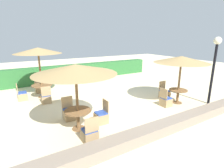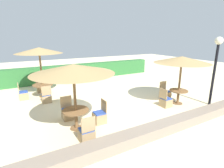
% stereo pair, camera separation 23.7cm
% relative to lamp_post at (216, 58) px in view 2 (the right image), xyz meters
% --- Properties ---
extents(ground_plane, '(40.00, 40.00, 0.00)m').
position_rel_lamp_post_xyz_m(ground_plane, '(-3.98, 2.37, -2.35)').
color(ground_plane, beige).
extents(hedge_row, '(13.00, 0.70, 1.22)m').
position_rel_lamp_post_xyz_m(hedge_row, '(-3.98, 8.50, -1.74)').
color(hedge_row, '#2D6B33').
rests_on(hedge_row, ground_plane).
extents(stone_border, '(10.00, 0.56, 0.37)m').
position_rel_lamp_post_xyz_m(stone_border, '(-3.98, -0.80, -2.17)').
color(stone_border, gray).
rests_on(stone_border, ground_plane).
extents(lamp_post, '(0.36, 0.36, 3.32)m').
position_rel_lamp_post_xyz_m(lamp_post, '(0.00, 0.00, 0.00)').
color(lamp_post, black).
rests_on(lamp_post, ground_plane).
extents(parasol_back_left, '(2.48, 2.48, 2.77)m').
position_rel_lamp_post_xyz_m(parasol_back_left, '(-7.11, 5.40, 0.24)').
color(parasol_back_left, brown).
rests_on(parasol_back_left, ground_plane).
extents(round_table_back_left, '(1.10, 1.10, 0.72)m').
position_rel_lamp_post_xyz_m(round_table_back_left, '(-7.11, 5.40, -1.78)').
color(round_table_back_left, brown).
rests_on(round_table_back_left, ground_plane).
extents(patio_chair_back_left_west, '(0.46, 0.46, 0.93)m').
position_rel_lamp_post_xyz_m(patio_chair_back_left_west, '(-8.15, 5.44, -2.09)').
color(patio_chair_back_left_west, tan).
rests_on(patio_chair_back_left_west, ground_plane).
extents(patio_chair_back_left_north, '(0.46, 0.46, 0.93)m').
position_rel_lamp_post_xyz_m(patio_chair_back_left_north, '(-7.11, 6.45, -2.09)').
color(patio_chair_back_left_north, tan).
rests_on(patio_chair_back_left_north, ground_plane).
extents(patio_chair_back_left_south, '(0.46, 0.46, 0.93)m').
position_rel_lamp_post_xyz_m(patio_chair_back_left_south, '(-7.12, 4.34, -2.09)').
color(patio_chair_back_left_south, tan).
rests_on(patio_chair_back_left_south, ground_plane).
extents(parasol_front_right, '(2.66, 2.66, 2.41)m').
position_rel_lamp_post_xyz_m(parasol_front_right, '(-1.30, 0.88, -0.11)').
color(parasol_front_right, brown).
rests_on(parasol_front_right, ground_plane).
extents(round_table_front_right, '(0.90, 0.90, 0.71)m').
position_rel_lamp_post_xyz_m(round_table_front_right, '(-1.30, 0.88, -1.83)').
color(round_table_front_right, brown).
rests_on(round_table_front_right, ground_plane).
extents(patio_chair_front_right_north, '(0.46, 0.46, 0.93)m').
position_rel_lamp_post_xyz_m(patio_chair_front_right_north, '(-1.30, 1.77, -2.09)').
color(patio_chair_front_right_north, tan).
rests_on(patio_chair_front_right_north, ground_plane).
extents(patio_chair_front_right_west, '(0.46, 0.46, 0.93)m').
position_rel_lamp_post_xyz_m(patio_chair_front_right_west, '(-2.16, 0.89, -2.09)').
color(patio_chair_front_right_west, tan).
rests_on(patio_chair_front_right_west, ground_plane).
extents(parasol_front_left, '(2.87, 2.87, 2.42)m').
position_rel_lamp_post_xyz_m(parasol_front_left, '(-6.62, 0.98, -0.10)').
color(parasol_front_left, brown).
rests_on(parasol_front_left, ground_plane).
extents(round_table_front_left, '(0.97, 0.97, 0.74)m').
position_rel_lamp_post_xyz_m(round_table_front_left, '(-6.62, 0.98, -1.79)').
color(round_table_front_left, brown).
rests_on(round_table_front_left, ground_plane).
extents(patio_chair_front_left_south, '(0.46, 0.46, 0.93)m').
position_rel_lamp_post_xyz_m(patio_chair_front_left_south, '(-6.60, -0.00, -2.09)').
color(patio_chair_front_left_south, tan).
rests_on(patio_chair_front_left_south, ground_plane).
extents(patio_chair_front_left_north, '(0.46, 0.46, 0.93)m').
position_rel_lamp_post_xyz_m(patio_chair_front_left_north, '(-6.67, 1.93, -2.09)').
color(patio_chair_front_left_north, tan).
rests_on(patio_chair_front_left_north, ground_plane).
extents(patio_chair_front_left_east, '(0.46, 0.46, 0.93)m').
position_rel_lamp_post_xyz_m(patio_chair_front_left_east, '(-5.67, 0.97, -2.09)').
color(patio_chair_front_left_east, tan).
rests_on(patio_chair_front_left_east, ground_plane).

